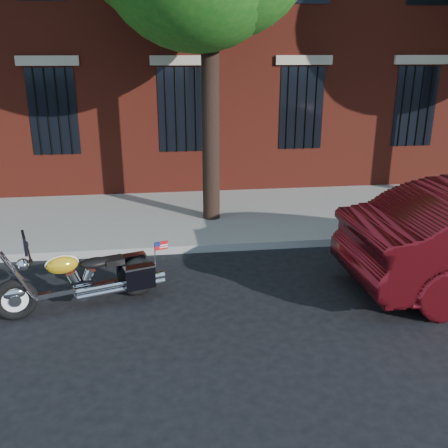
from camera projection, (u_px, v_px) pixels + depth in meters
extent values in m
plane|color=black|center=(199.00, 284.00, 8.07)|extent=(120.00, 120.00, 0.00)
cube|color=gray|center=(193.00, 248.00, 9.34)|extent=(40.00, 0.16, 0.15)
cube|color=gray|center=(188.00, 216.00, 11.10)|extent=(40.00, 3.60, 0.15)
cube|color=black|center=(181.00, 110.00, 12.13)|extent=(1.10, 0.14, 2.00)
cube|color=#B2A893|center=(180.00, 60.00, 11.72)|extent=(1.40, 0.20, 0.22)
cylinder|color=black|center=(181.00, 110.00, 12.05)|extent=(0.04, 0.04, 2.00)
cylinder|color=black|center=(211.00, 107.00, 10.02)|extent=(0.36, 0.36, 5.00)
torus|color=black|center=(15.00, 300.00, 6.90)|extent=(0.63, 0.32, 0.61)
torus|color=black|center=(138.00, 277.00, 7.60)|extent=(0.63, 0.32, 0.61)
cylinder|color=white|center=(15.00, 300.00, 6.90)|extent=(0.45, 0.19, 0.46)
cylinder|color=white|center=(138.00, 277.00, 7.60)|extent=(0.45, 0.19, 0.46)
ellipsoid|color=white|center=(14.00, 294.00, 6.87)|extent=(0.34, 0.21, 0.18)
ellipsoid|color=gold|center=(137.00, 270.00, 7.56)|extent=(0.35, 0.22, 0.18)
cube|color=white|center=(79.00, 289.00, 7.26)|extent=(1.34, 0.51, 0.07)
cylinder|color=white|center=(83.00, 289.00, 7.28)|extent=(0.33, 0.25, 0.29)
cylinder|color=white|center=(116.00, 287.00, 7.32)|extent=(1.12, 0.43, 0.08)
ellipsoid|color=gold|center=(62.00, 265.00, 7.04)|extent=(0.51, 0.39, 0.26)
ellipsoid|color=black|center=(95.00, 263.00, 7.24)|extent=(0.50, 0.38, 0.14)
cube|color=black|center=(131.00, 265.00, 7.76)|extent=(0.46, 0.27, 0.35)
cube|color=black|center=(140.00, 277.00, 7.35)|extent=(0.46, 0.27, 0.35)
cylinder|color=white|center=(29.00, 253.00, 6.79)|extent=(0.25, 0.69, 0.03)
sphere|color=white|center=(23.00, 265.00, 6.80)|extent=(0.23, 0.23, 0.18)
cube|color=black|center=(24.00, 243.00, 6.72)|extent=(0.15, 0.36, 0.26)
cube|color=red|center=(161.00, 246.00, 7.30)|extent=(0.20, 0.07, 0.13)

